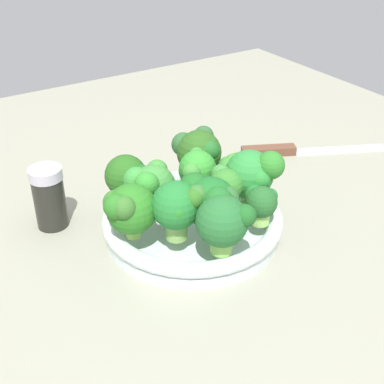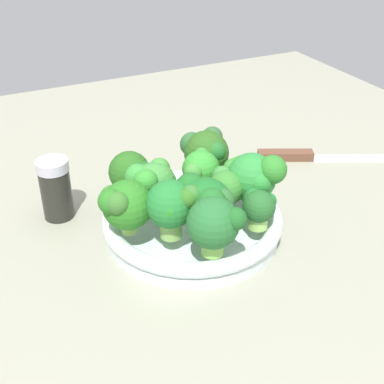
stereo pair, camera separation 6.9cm
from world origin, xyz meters
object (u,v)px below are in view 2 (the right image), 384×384
(bowl, at_px, (192,222))
(broccoli_floret_2, at_px, (206,151))
(broccoli_floret_8, at_px, (124,204))
(broccoli_floret_11, at_px, (206,202))
(broccoli_floret_9, at_px, (215,223))
(broccoli_floret_0, at_px, (225,188))
(knife, at_px, (312,156))
(broccoli_floret_3, at_px, (132,173))
(broccoli_floret_5, at_px, (200,171))
(broccoli_floret_6, at_px, (255,177))
(broccoli_floret_7, at_px, (240,172))
(broccoli_floret_10, at_px, (258,206))
(broccoli_floret_4, at_px, (152,182))
(pepper_shaker, at_px, (56,189))
(broccoli_floret_1, at_px, (172,205))

(bowl, relative_size, broccoli_floret_2, 3.21)
(broccoli_floret_8, distance_m, broccoli_floret_11, 0.10)
(broccoli_floret_8, xyz_separation_m, broccoli_floret_9, (0.08, 0.08, 0.00))
(broccoli_floret_2, height_order, broccoli_floret_11, broccoli_floret_11)
(broccoli_floret_0, relative_size, knife, 0.25)
(broccoli_floret_3, xyz_separation_m, knife, (-0.04, 0.35, -0.07))
(broccoli_floret_5, bearing_deg, broccoli_floret_6, 44.18)
(broccoli_floret_7, bearing_deg, knife, 114.15)
(broccoli_floret_8, xyz_separation_m, broccoli_floret_11, (0.04, 0.09, 0.00))
(broccoli_floret_0, height_order, broccoli_floret_10, broccoli_floret_0)
(bowl, distance_m, broccoli_floret_8, 0.12)
(bowl, height_order, broccoli_floret_4, broccoli_floret_4)
(broccoli_floret_3, distance_m, broccoli_floret_9, 0.17)
(broccoli_floret_4, relative_size, broccoli_floret_9, 0.90)
(broccoli_floret_2, height_order, broccoli_floret_10, broccoli_floret_2)
(bowl, distance_m, broccoli_floret_7, 0.10)
(broccoli_floret_6, distance_m, broccoli_floret_11, 0.09)
(pepper_shaker, bearing_deg, broccoli_floret_4, 50.40)
(broccoli_floret_11, bearing_deg, pepper_shaker, -140.13)
(knife, bearing_deg, broccoli_floret_4, -76.90)
(broccoli_floret_0, distance_m, broccoli_floret_8, 0.14)
(broccoli_floret_4, height_order, broccoli_floret_8, broccoli_floret_8)
(broccoli_floret_6, bearing_deg, knife, 123.36)
(knife, relative_size, pepper_shaker, 2.76)
(broccoli_floret_9, bearing_deg, broccoli_floret_5, 161.37)
(broccoli_floret_4, xyz_separation_m, broccoli_floret_8, (0.04, -0.05, 0.00))
(broccoli_floret_0, distance_m, broccoli_floret_4, 0.10)
(broccoli_floret_4, bearing_deg, broccoli_floret_9, 12.59)
(broccoli_floret_6, xyz_separation_m, broccoli_floret_9, (0.07, -0.10, -0.00))
(broccoli_floret_10, bearing_deg, broccoli_floret_4, -133.98)
(broccoli_floret_3, relative_size, broccoli_floret_7, 1.23)
(broccoli_floret_6, relative_size, knife, 0.33)
(broccoli_floret_5, xyz_separation_m, broccoli_floret_10, (0.10, 0.04, -0.01))
(broccoli_floret_4, distance_m, broccoli_floret_8, 0.07)
(broccoli_floret_0, height_order, broccoli_floret_1, broccoli_floret_1)
(broccoli_floret_7, xyz_separation_m, broccoli_floret_11, (0.07, -0.09, 0.01))
(broccoli_floret_5, distance_m, pepper_shaker, 0.21)
(broccoli_floret_6, xyz_separation_m, broccoli_floret_10, (0.04, -0.02, -0.02))
(broccoli_floret_1, bearing_deg, broccoli_floret_3, -174.08)
(broccoli_floret_1, xyz_separation_m, broccoli_floret_10, (0.02, 0.11, -0.02))
(bowl, xyz_separation_m, broccoli_floret_1, (0.04, -0.05, 0.07))
(broccoli_floret_9, bearing_deg, broccoli_floret_11, 167.68)
(broccoli_floret_11, bearing_deg, knife, 118.87)
(broccoli_floret_1, xyz_separation_m, broccoli_floret_9, (0.05, 0.03, -0.00))
(broccoli_floret_6, relative_size, broccoli_floret_9, 1.09)
(broccoli_floret_9, bearing_deg, broccoli_floret_2, 156.13)
(broccoli_floret_9, relative_size, broccoli_floret_10, 1.42)
(broccoli_floret_2, bearing_deg, broccoli_floret_3, -87.51)
(broccoli_floret_3, relative_size, pepper_shaker, 0.74)
(broccoli_floret_1, relative_size, broccoli_floret_10, 1.48)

